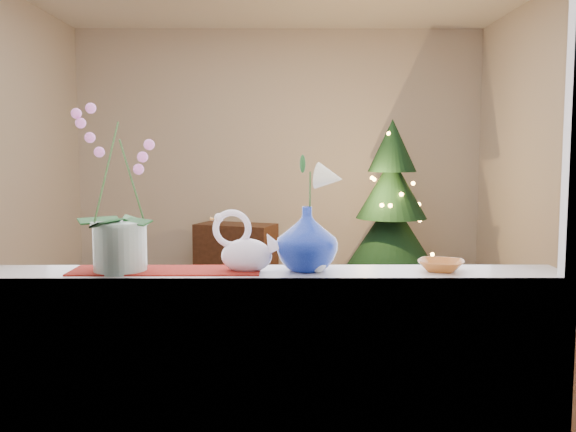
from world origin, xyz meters
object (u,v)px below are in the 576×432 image
at_px(blue_vase, 307,234).
at_px(amber_dish, 441,266).
at_px(orchid_pot, 118,188).
at_px(xmas_tree, 391,205).
at_px(side_table, 236,253).
at_px(swan, 247,243).
at_px(paperweight, 317,263).

bearing_deg(blue_vase, amber_dish, -1.88).
bearing_deg(amber_dish, orchid_pot, -179.64).
height_order(orchid_pot, xmas_tree, xmas_tree).
distance_m(orchid_pot, amber_dish, 1.23).
xyz_separation_m(xmas_tree, side_table, (-1.56, 0.37, -0.53)).
bearing_deg(xmas_tree, swan, -106.86).
xyz_separation_m(paperweight, amber_dish, (0.46, 0.03, -0.02)).
height_order(orchid_pot, paperweight, orchid_pot).
xyz_separation_m(blue_vase, side_table, (-0.60, 4.26, -0.76)).
xyz_separation_m(orchid_pot, blue_vase, (0.69, 0.02, -0.17)).
xyz_separation_m(swan, side_table, (-0.37, 4.28, -0.73)).
height_order(blue_vase, paperweight, blue_vase).
bearing_deg(orchid_pot, xmas_tree, 67.10).
bearing_deg(orchid_pot, side_table, 88.72).
relative_size(swan, amber_dish, 1.78).
xyz_separation_m(orchid_pot, amber_dish, (1.19, 0.01, -0.29)).
xyz_separation_m(paperweight, side_table, (-0.63, 4.30, -0.65)).
height_order(amber_dish, xmas_tree, xmas_tree).
height_order(swan, paperweight, swan).
relative_size(amber_dish, side_table, 0.18).
bearing_deg(orchid_pot, amber_dish, 0.36).
bearing_deg(amber_dish, xmas_tree, 83.24).
height_order(blue_vase, side_table, blue_vase).
distance_m(xmas_tree, side_table, 1.69).
bearing_deg(swan, amber_dish, 7.57).
xyz_separation_m(blue_vase, paperweight, (0.04, -0.05, -0.10)).
height_order(orchid_pot, side_table, orchid_pot).
bearing_deg(swan, side_table, 101.96).
height_order(paperweight, amber_dish, paperweight).
relative_size(orchid_pot, paperweight, 8.99).
distance_m(blue_vase, side_table, 4.36).
bearing_deg(swan, blue_vase, 13.01).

